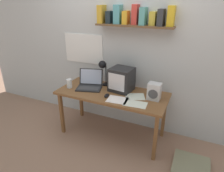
# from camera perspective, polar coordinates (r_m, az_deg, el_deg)

# --- Properties ---
(ground_plane) EXTENTS (12.00, 12.00, 0.00)m
(ground_plane) POSITION_cam_1_polar(r_m,az_deg,el_deg) (3.18, 0.00, -13.44)
(ground_plane) COLOR #9E7660
(back_wall) EXTENTS (5.60, 0.24, 2.60)m
(back_wall) POSITION_cam_1_polar(r_m,az_deg,el_deg) (2.99, 3.48, 11.92)
(back_wall) COLOR silver
(back_wall) RESTS_ON ground_plane
(corner_desk) EXTENTS (1.55, 0.66, 0.71)m
(corner_desk) POSITION_cam_1_polar(r_m,az_deg,el_deg) (2.84, 0.00, -3.04)
(corner_desk) COLOR brown
(corner_desk) RESTS_ON ground_plane
(crt_monitor) EXTENTS (0.34, 0.33, 0.33)m
(crt_monitor) POSITION_cam_1_polar(r_m,az_deg,el_deg) (2.82, 2.74, 1.89)
(crt_monitor) COLOR #232326
(crt_monitor) RESTS_ON corner_desk
(laptop) EXTENTS (0.43, 0.40, 0.25)m
(laptop) POSITION_cam_1_polar(r_m,az_deg,el_deg) (2.98, -6.32, 0.85)
(laptop) COLOR #232326
(laptop) RESTS_ON corner_desk
(desk_lamp) EXTENTS (0.14, 0.18, 0.40)m
(desk_lamp) POSITION_cam_1_polar(r_m,az_deg,el_deg) (2.93, -2.59, 5.40)
(desk_lamp) COLOR black
(desk_lamp) RESTS_ON corner_desk
(juice_glass) EXTENTS (0.08, 0.08, 0.13)m
(juice_glass) POSITION_cam_1_polar(r_m,az_deg,el_deg) (3.01, -12.10, 0.60)
(juice_glass) COLOR white
(juice_glass) RESTS_ON corner_desk
(space_heater) EXTENTS (0.17, 0.14, 0.22)m
(space_heater) POSITION_cam_1_polar(r_m,az_deg,el_deg) (2.63, 11.98, -1.54)
(space_heater) COLOR silver
(space_heater) RESTS_ON corner_desk
(computer_mouse) EXTENTS (0.07, 0.11, 0.03)m
(computer_mouse) POSITION_cam_1_polar(r_m,az_deg,el_deg) (2.69, -1.54, -2.73)
(computer_mouse) COLOR black
(computer_mouse) RESTS_ON corner_desk
(loose_paper_near_laptop) EXTENTS (0.32, 0.29, 0.00)m
(loose_paper_near_laptop) POSITION_cam_1_polar(r_m,az_deg,el_deg) (2.71, 6.59, -3.01)
(loose_paper_near_laptop) COLOR silver
(loose_paper_near_laptop) RESTS_ON corner_desk
(loose_paper_near_monitor) EXTENTS (0.30, 0.20, 0.00)m
(loose_paper_near_monitor) POSITION_cam_1_polar(r_m,az_deg,el_deg) (2.52, 6.67, -5.11)
(loose_paper_near_monitor) COLOR silver
(loose_paper_near_monitor) RESTS_ON corner_desk
(printed_handout) EXTENTS (0.28, 0.23, 0.00)m
(printed_handout) POSITION_cam_1_polar(r_m,az_deg,el_deg) (2.61, 1.54, -3.95)
(printed_handout) COLOR white
(printed_handout) RESTS_ON corner_desk
(floor_cushion) EXTENTS (0.42, 0.42, 0.09)m
(floor_cushion) POSITION_cam_1_polar(r_m,az_deg,el_deg) (2.77, 21.58, -20.81)
(floor_cushion) COLOR gray
(floor_cushion) RESTS_ON ground_plane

